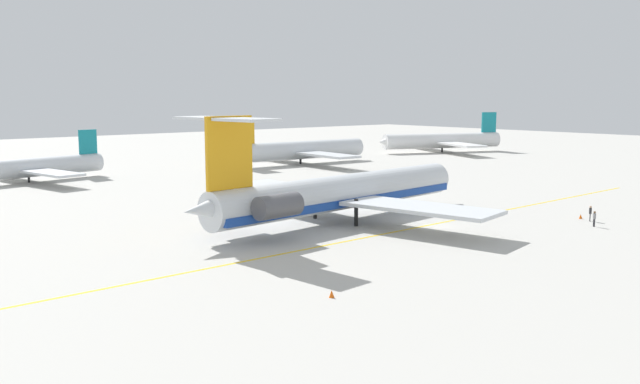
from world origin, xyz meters
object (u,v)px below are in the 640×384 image
airliner_mid_left (24,168)px  airliner_mid_right (304,150)px  ground_crew_near_nose (590,211)px  safety_cone_nose (581,216)px  airliner_far_right (439,141)px  ground_crew_near_tail (594,217)px  safety_cone_wingtip (332,294)px  main_jetliner (335,193)px

airliner_mid_left → airliner_mid_right: bearing=163.8°
ground_crew_near_nose → safety_cone_nose: 1.86m
airliner_mid_left → ground_crew_near_nose: airliner_mid_left is taller
airliner_mid_left → airliner_far_right: airliner_far_right is taller
ground_crew_near_tail → airliner_mid_left: bearing=131.6°
ground_crew_near_nose → airliner_far_right: bearing=113.3°
ground_crew_near_nose → safety_cone_nose: ground_crew_near_nose is taller
airliner_far_right → safety_cone_wingtip: airliner_far_right is taller
airliner_mid_right → safety_cone_wingtip: 95.11m
airliner_far_right → airliner_mid_right: bearing=21.9°
main_jetliner → airliner_mid_right: (38.84, 53.77, -0.43)m
airliner_far_right → safety_cone_nose: bearing=71.4°
safety_cone_nose → safety_cone_wingtip: (-42.81, -4.30, 0.00)m
airliner_mid_left → safety_cone_nose: (39.79, -76.42, -2.19)m
ground_crew_near_nose → safety_cone_nose: bearing=129.1°
ground_crew_near_nose → ground_crew_near_tail: bearing=-81.9°
main_jetliner → safety_cone_nose: size_ratio=77.69×
airliner_mid_right → airliner_far_right: airliner_far_right is taller
airliner_mid_right → safety_cone_nose: size_ratio=61.11×
airliner_far_right → ground_crew_near_nose: size_ratio=18.09×
airliner_far_right → safety_cone_wingtip: (-102.74, -75.43, -2.69)m
main_jetliner → airliner_far_right: (83.38, 54.01, -0.42)m
safety_cone_wingtip → ground_crew_near_tail: bearing=1.3°
airliner_mid_left → ground_crew_near_tail: 87.75m
ground_crew_near_tail → safety_cone_wingtip: bearing=-161.6°
airliner_mid_left → ground_crew_near_tail: bearing=104.0°
main_jetliner → airliner_mid_right: size_ratio=1.27×
airliner_mid_left → safety_cone_nose: size_ratio=50.78×
airliner_mid_left → main_jetliner: bearing=94.9°
airliner_mid_left → airliner_far_right: (99.72, -5.30, 0.51)m
ground_crew_near_nose → safety_cone_wingtip: 42.24m
safety_cone_wingtip → ground_crew_near_nose: bearing=3.8°
airliner_far_right → safety_cone_wingtip: 127.48m
airliner_mid_left → airliner_mid_right: (55.18, -5.55, 0.50)m
airliner_far_right → ground_crew_near_tail: bearing=71.2°
ground_crew_near_tail → safety_cone_nose: ground_crew_near_tail is taller
main_jetliner → ground_crew_near_nose: bearing=-44.7°
airliner_mid_right → airliner_far_right: size_ratio=1.03×
ground_crew_near_nose → safety_cone_nose: size_ratio=3.29×
airliner_mid_left → safety_cone_wingtip: bearing=77.4°
safety_cone_wingtip → airliner_mid_right: bearing=52.3°
airliner_mid_right → safety_cone_wingtip: bearing=-124.9°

